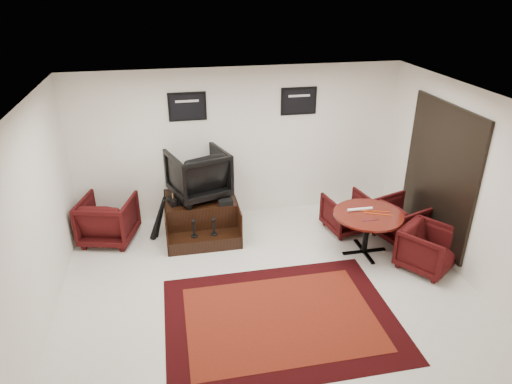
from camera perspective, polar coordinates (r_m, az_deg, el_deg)
ground at (r=6.91m, az=1.52°, el=-11.95°), size 6.00×6.00×0.00m
room_shell at (r=6.20m, az=5.14°, el=2.48°), size 6.02×5.02×2.81m
area_rug at (r=6.40m, az=3.11°, el=-15.49°), size 3.08×2.31×0.01m
shine_podium at (r=8.22m, az=-6.86°, el=-3.08°), size 1.25×1.29×0.64m
shine_chair at (r=7.99m, az=-7.25°, el=2.56°), size 1.15×1.11×0.95m
shoes_pair at (r=7.96m, az=-10.07°, el=-1.07°), size 0.29×0.32×0.10m
polish_kit at (r=7.83m, az=-3.84°, el=-1.25°), size 0.25×0.17×0.08m
umbrella_black at (r=8.06m, az=-12.13°, el=-3.14°), size 0.31×0.12×0.83m
umbrella_hooked at (r=8.13m, az=-11.87°, el=-3.01°), size 0.30×0.11×0.79m
armchair_side at (r=8.24m, az=-18.03°, el=-3.02°), size 1.04×1.00×0.88m
meeting_table at (r=7.61m, az=13.80°, el=-3.24°), size 1.12×1.12×0.73m
table_chair_back at (r=8.35m, az=11.29°, el=-2.38°), size 0.83×0.79×0.74m
table_chair_window at (r=8.30m, az=17.85°, el=-3.13°), size 0.94×0.97×0.80m
table_chair_corner at (r=7.61m, az=20.70°, el=-6.41°), size 1.02×1.01×0.77m
paper_roll at (r=7.62m, az=12.86°, el=-2.11°), size 0.42×0.05×0.05m
table_clutter at (r=7.58m, az=14.77°, el=-2.65°), size 0.57×0.34×0.01m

